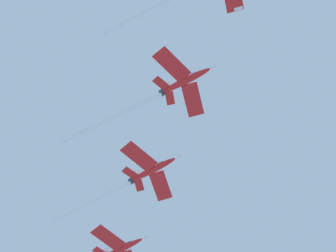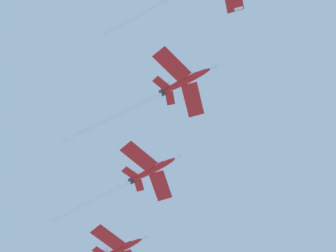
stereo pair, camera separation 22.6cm
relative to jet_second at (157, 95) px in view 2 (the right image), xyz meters
name	(u,v)px [view 2 (the right image)]	position (x,y,z in m)	size (l,w,h in m)	color
jet_second	(157,95)	(0.00, 0.00, 0.00)	(20.83, 36.27, 7.45)	red
jet_third	(139,177)	(11.70, 18.86, -3.03)	(19.42, 33.45, 6.81)	red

